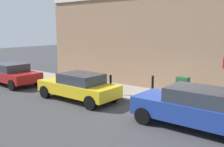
% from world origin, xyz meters
% --- Properties ---
extents(ground, '(80.00, 80.00, 0.00)m').
position_xyz_m(ground, '(0.00, 0.00, 0.00)').
color(ground, '#38383A').
extents(sidewalk, '(2.68, 30.00, 0.15)m').
position_xyz_m(sidewalk, '(1.86, 6.00, 0.07)').
color(sidewalk, gray).
rests_on(sidewalk, ground).
extents(corner_building, '(7.22, 11.97, 7.77)m').
position_xyz_m(corner_building, '(6.76, 3.98, 3.89)').
color(corner_building, '#937256').
rests_on(corner_building, ground).
extents(car_blue, '(1.92, 4.36, 1.47)m').
position_xyz_m(car_blue, '(-0.75, -1.86, 0.77)').
color(car_blue, navy).
rests_on(car_blue, ground).
extents(car_yellow, '(1.89, 4.30, 1.36)m').
position_xyz_m(car_yellow, '(-0.62, 4.00, 0.71)').
color(car_yellow, gold).
rests_on(car_yellow, ground).
extents(car_red, '(2.03, 4.50, 1.34)m').
position_xyz_m(car_red, '(-0.59, 10.09, 0.70)').
color(car_red, maroon).
rests_on(car_red, ground).
extents(utility_cabinet, '(0.46, 0.61, 1.15)m').
position_xyz_m(utility_cabinet, '(1.76, -0.35, 0.68)').
color(utility_cabinet, '#1E4C28').
rests_on(utility_cabinet, sidewalk).
extents(bollard_near_cabinet, '(0.14, 0.14, 1.04)m').
position_xyz_m(bollard_near_cabinet, '(1.86, 1.26, 0.70)').
color(bollard_near_cabinet, black).
rests_on(bollard_near_cabinet, sidewalk).
extents(bollard_far_kerb, '(0.14, 0.14, 1.04)m').
position_xyz_m(bollard_far_kerb, '(0.77, 3.09, 0.70)').
color(bollard_far_kerb, black).
rests_on(bollard_far_kerb, sidewalk).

